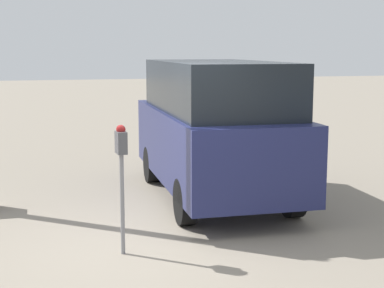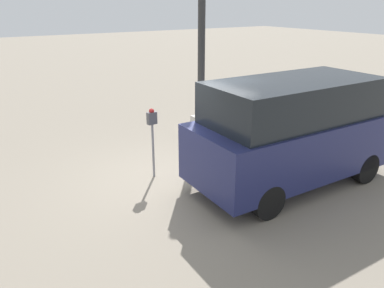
# 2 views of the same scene
# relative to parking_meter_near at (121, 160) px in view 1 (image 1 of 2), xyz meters

# --- Properties ---
(ground_plane) EXTENTS (80.00, 80.00, 0.00)m
(ground_plane) POSITION_rel_parking_meter_near_xyz_m (0.30, -0.36, -1.14)
(ground_plane) COLOR gray
(parking_meter_near) EXTENTS (0.21, 0.13, 1.55)m
(parking_meter_near) POSITION_rel_parking_meter_near_xyz_m (0.00, 0.00, 0.00)
(parking_meter_near) COLOR gray
(parking_meter_near) RESTS_ON ground
(parked_van) EXTENTS (4.44, 1.91, 2.22)m
(parked_van) POSITION_rel_parking_meter_near_xyz_m (2.26, -1.83, 0.04)
(parked_van) COLOR navy
(parked_van) RESTS_ON ground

